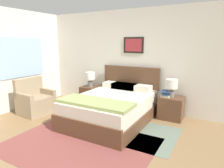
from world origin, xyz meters
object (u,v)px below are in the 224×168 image
(bed, at_px, (112,107))
(nightstand_by_door, at_px, (171,108))
(nightstand_near_window, at_px, (91,95))
(table_lamp_by_door, at_px, (172,86))
(table_lamp_near_window, at_px, (90,77))
(armchair, at_px, (35,102))

(bed, xyz_separation_m, nightstand_by_door, (1.14, 0.80, -0.07))
(nightstand_near_window, height_order, table_lamp_by_door, table_lamp_by_door)
(nightstand_by_door, height_order, table_lamp_by_door, table_lamp_by_door)
(nightstand_by_door, distance_m, table_lamp_near_window, 2.35)
(bed, distance_m, armchair, 2.01)
(bed, relative_size, nightstand_by_door, 3.88)
(bed, height_order, table_lamp_by_door, bed)
(nightstand_by_door, bearing_deg, table_lamp_near_window, -179.36)
(bed, height_order, nightstand_by_door, bed)
(armchair, height_order, table_lamp_near_window, table_lamp_near_window)
(bed, relative_size, table_lamp_by_door, 5.03)
(armchair, bearing_deg, bed, 109.14)
(armchair, height_order, nightstand_near_window, armchair)
(bed, relative_size, table_lamp_near_window, 5.03)
(armchair, xyz_separation_m, table_lamp_near_window, (0.80, 1.28, 0.49))
(nightstand_near_window, bearing_deg, table_lamp_by_door, -0.65)
(bed, bearing_deg, table_lamp_near_window, 146.17)
(nightstand_by_door, bearing_deg, table_lamp_by_door, -125.03)
(armchair, bearing_deg, table_lamp_by_door, 117.16)
(bed, distance_m, nightstand_by_door, 1.39)
(nightstand_near_window, xyz_separation_m, table_lamp_by_door, (2.25, -0.03, 0.53))
(nightstand_by_door, bearing_deg, armchair, -157.08)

